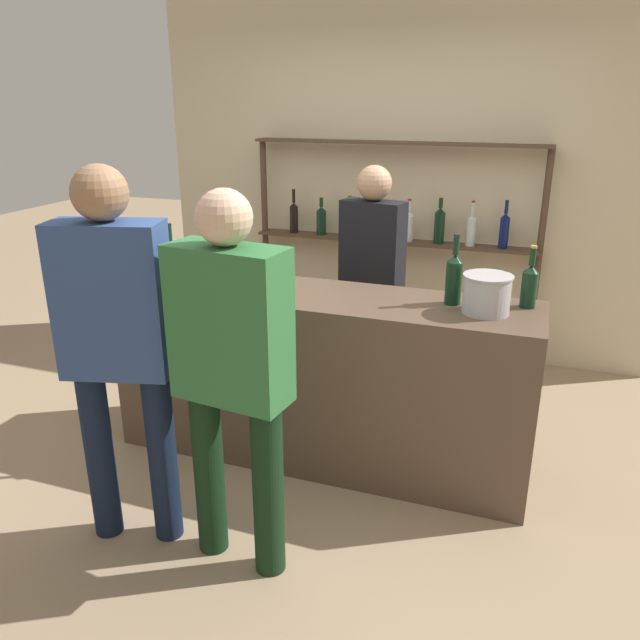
# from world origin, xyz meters

# --- Properties ---
(ground_plane) EXTENTS (16.00, 16.00, 0.00)m
(ground_plane) POSITION_xyz_m (0.00, 0.00, 0.00)
(ground_plane) COLOR #9E8466
(bar_counter) EXTENTS (2.34, 0.57, 1.00)m
(bar_counter) POSITION_xyz_m (0.00, 0.00, 0.50)
(bar_counter) COLOR brown
(bar_counter) RESTS_ON ground_plane
(back_wall) EXTENTS (3.94, 0.12, 2.80)m
(back_wall) POSITION_xyz_m (0.00, 1.89, 1.40)
(back_wall) COLOR beige
(back_wall) RESTS_ON ground_plane
(back_shelf) EXTENTS (2.25, 0.18, 1.68)m
(back_shelf) POSITION_xyz_m (0.00, 1.71, 1.12)
(back_shelf) COLOR #4C3828
(back_shelf) RESTS_ON ground_plane
(counter_bottle_0) EXTENTS (0.08, 0.08, 0.32)m
(counter_bottle_0) POSITION_xyz_m (1.06, 0.15, 1.11)
(counter_bottle_0) COLOR black
(counter_bottle_0) RESTS_ON bar_counter
(counter_bottle_1) EXTENTS (0.08, 0.08, 0.36)m
(counter_bottle_1) POSITION_xyz_m (-0.81, -0.16, 1.13)
(counter_bottle_1) COLOR black
(counter_bottle_1) RESTS_ON bar_counter
(counter_bottle_2) EXTENTS (0.08, 0.08, 0.37)m
(counter_bottle_2) POSITION_xyz_m (0.70, 0.07, 1.14)
(counter_bottle_2) COLOR black
(counter_bottle_2) RESTS_ON bar_counter
(counter_bottle_3) EXTENTS (0.07, 0.07, 0.30)m
(counter_bottle_3) POSITION_xyz_m (-0.44, -0.18, 1.11)
(counter_bottle_3) COLOR silver
(counter_bottle_3) RESTS_ON bar_counter
(wine_glass) EXTENTS (0.07, 0.07, 0.15)m
(wine_glass) POSITION_xyz_m (-0.95, 0.06, 1.11)
(wine_glass) COLOR silver
(wine_glass) RESTS_ON bar_counter
(ice_bucket) EXTENTS (0.24, 0.24, 0.19)m
(ice_bucket) POSITION_xyz_m (0.87, -0.02, 1.09)
(ice_bucket) COLOR #B2B2B7
(ice_bucket) RESTS_ON bar_counter
(cork_jar) EXTENTS (0.11, 0.11, 0.13)m
(cork_jar) POSITION_xyz_m (-0.35, 0.05, 1.06)
(cork_jar) COLOR silver
(cork_jar) RESTS_ON bar_counter
(server_behind_counter) EXTENTS (0.42, 0.24, 1.62)m
(server_behind_counter) POSITION_xyz_m (0.11, 0.66, 0.96)
(server_behind_counter) COLOR black
(server_behind_counter) RESTS_ON ground_plane
(customer_center) EXTENTS (0.51, 0.27, 1.69)m
(customer_center) POSITION_xyz_m (-0.05, -0.95, 0.98)
(customer_center) COLOR black
(customer_center) RESTS_ON ground_plane
(customer_left) EXTENTS (0.51, 0.32, 1.76)m
(customer_left) POSITION_xyz_m (-0.59, -0.96, 1.03)
(customer_left) COLOR #121C33
(customer_left) RESTS_ON ground_plane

